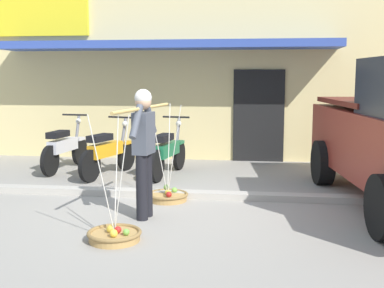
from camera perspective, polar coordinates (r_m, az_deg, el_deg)
ground_plane at (r=6.97m, az=-3.16°, el=-7.57°), size 90.00×90.00×0.00m
sidewalk_curb at (r=7.63m, az=-2.20°, el=-5.82°), size 20.00×0.24×0.10m
fruit_vendor at (r=6.37m, az=-5.63°, el=-0.06°), size 0.32×1.88×1.70m
fruit_basket_left_side at (r=7.41m, az=-2.85°, el=-6.01°), size 0.62×0.62×1.45m
fruit_basket_right_side at (r=5.73m, az=-9.00°, el=-10.35°), size 0.62×0.62×1.45m
motorcycle_nearest_shop at (r=9.99m, az=-14.60°, el=-0.43°), size 0.54×1.82×1.09m
motorcycle_second_in_row at (r=9.25m, az=-9.78°, el=-0.95°), size 0.67×1.77×1.09m
motorcycle_third_in_row at (r=9.15m, az=-2.81°, el=-0.94°), size 0.54×1.81×1.09m
storefront_building at (r=13.39m, az=-0.69°, el=8.95°), size 13.00×6.00×4.20m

